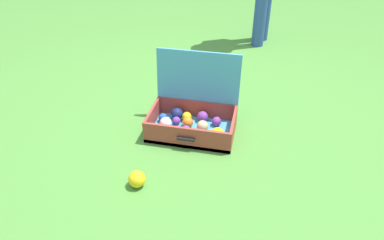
# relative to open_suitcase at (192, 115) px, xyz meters

# --- Properties ---
(ground_plane) EXTENTS (16.00, 16.00, 0.00)m
(ground_plane) POSITION_rel_open_suitcase_xyz_m (0.07, -0.00, -0.11)
(ground_plane) COLOR #4C8C38
(open_suitcase) EXTENTS (0.56, 0.41, 0.49)m
(open_suitcase) POSITION_rel_open_suitcase_xyz_m (0.00, 0.00, 0.00)
(open_suitcase) COLOR #4799C6
(open_suitcase) RESTS_ON ground
(stray_ball_on_grass) EXTENTS (0.10, 0.10, 0.10)m
(stray_ball_on_grass) POSITION_rel_open_suitcase_xyz_m (-0.18, -0.59, -0.06)
(stray_ball_on_grass) COLOR yellow
(stray_ball_on_grass) RESTS_ON ground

